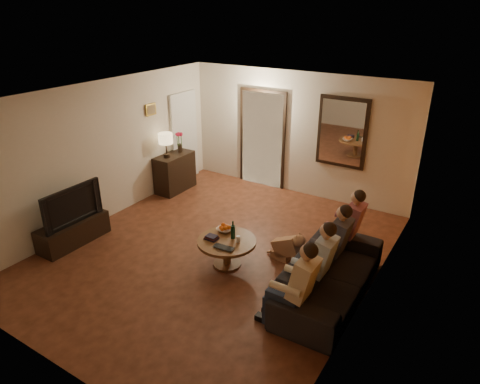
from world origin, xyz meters
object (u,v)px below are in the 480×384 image
Objects in this scene: person_c at (333,247)px; laptop at (222,249)px; tv_stand at (73,232)px; bowl at (225,229)px; dresser at (175,172)px; person_d at (347,230)px; table_lamp at (166,145)px; sofa at (331,275)px; wine_bottle at (233,230)px; dog at (286,245)px; coffee_table at (227,252)px; person_a at (298,290)px; person_b at (317,267)px; tv at (68,204)px.

person_c reaches higher than laptop.
tv_stand is 2.69m from bowl.
person_d is at bearing -11.32° from dresser.
laptop is (-1.46, -0.72, -0.14)m from person_c.
person_d is at bearing -8.41° from table_lamp.
wine_bottle reaches higher than sofa.
dog is (-0.92, 0.47, -0.05)m from sofa.
person_c is at bearing -16.21° from table_lamp.
wine_bottle is at bearing -33.55° from dresser.
table_lamp is at bearing 68.99° from sofa.
coffee_table is at bearing -116.57° from wine_bottle.
person_a is at bearing -29.58° from wine_bottle.
person_c reaches higher than bowl.
sofa is at bearing -22.04° from dresser.
laptop is (-1.46, -0.12, -0.14)m from person_b.
sofa is 1.62m from laptop.
tv is 2.81m from laptop.
person_c is at bearing -7.54° from dog.
person_b is at bearing 0.93° from laptop.
person_c is 3.87× the size of wine_bottle.
coffee_table is 3.57× the size of bowl.
tv_stand is 1.34× the size of coffee_table.
wine_bottle reaches higher than laptop.
person_b reaches higher than dog.
person_a is (4.20, -2.42, -0.49)m from table_lamp.
sofa is at bearing 1.49° from wine_bottle.
coffee_table is (2.64, 0.84, -0.51)m from tv.
person_a is at bearing -88.94° from tv.
person_c reaches higher than sofa.
dresser reaches higher than laptop.
wine_bottle reaches higher than bowl.
person_d is (4.20, 1.88, 0.39)m from tv_stand.
table_lamp is 0.44× the size of tv_stand.
dresser is 4.45m from person_c.
person_b is (0.00, 0.60, 0.00)m from person_a.
dog is 2.16× the size of bowl.
laptop is at bearing 11.48° from tv_stand.
tv is at bearing -90.00° from table_lamp.
person_a is (4.20, 0.08, 0.39)m from tv_stand.
tv_stand is 4.41m from person_c.
sofa is 1.64m from wine_bottle.
tv is at bearing -172.36° from laptop.
dog reaches higher than tv_stand.
wine_bottle is (-1.51, 0.26, 0.01)m from person_b.
bowl is at bearing 167.75° from person_b.
dresser is 3.58× the size of bowl.
person_c reaches higher than tv_stand.
dresser is 4.97m from person_a.
bowl is (-1.74, -0.82, -0.12)m from person_d.
person_a is at bearing -32.16° from dresser.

